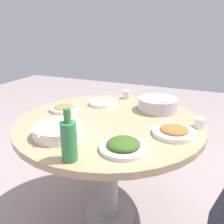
# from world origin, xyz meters

# --- Properties ---
(ground) EXTENTS (8.00, 8.00, 0.00)m
(ground) POSITION_xyz_m (0.00, 0.00, 0.00)
(ground) COLOR gray
(round_dining_table) EXTENTS (1.15, 1.15, 0.75)m
(round_dining_table) POSITION_xyz_m (0.00, 0.00, 0.64)
(round_dining_table) COLOR #99999E
(round_dining_table) RESTS_ON ground
(rice_bowl) EXTENTS (0.27, 0.27, 0.10)m
(rice_bowl) POSITION_xyz_m (0.23, 0.30, 0.80)
(rice_bowl) COLOR #B2B5BA
(rice_bowl) RESTS_ON round_dining_table
(soup_bowl) EXTENTS (0.27, 0.29, 0.06)m
(soup_bowl) POSITION_xyz_m (-0.16, -0.32, 0.78)
(soup_bowl) COLOR white
(soup_bowl) RESTS_ON round_dining_table
(dish_stirfry) EXTENTS (0.23, 0.23, 0.05)m
(dish_stirfry) POSITION_xyz_m (0.40, -0.06, 0.77)
(dish_stirfry) COLOR white
(dish_stirfry) RESTS_ON round_dining_table
(dish_tofu_braise) EXTENTS (0.20, 0.20, 0.04)m
(dish_tofu_braise) POSITION_xyz_m (-0.36, 0.04, 0.77)
(dish_tofu_braise) COLOR white
(dish_tofu_braise) RESTS_ON round_dining_table
(dish_noodles) EXTENTS (0.20, 0.20, 0.04)m
(dish_noodles) POSITION_xyz_m (-0.17, 0.26, 0.77)
(dish_noodles) COLOR white
(dish_noodles) RESTS_ON round_dining_table
(dish_greens) EXTENTS (0.23, 0.23, 0.05)m
(dish_greens) POSITION_xyz_m (0.21, -0.32, 0.77)
(dish_greens) COLOR white
(dish_greens) RESTS_ON round_dining_table
(green_bottle) EXTENTS (0.07, 0.07, 0.24)m
(green_bottle) POSITION_xyz_m (0.03, -0.50, 0.85)
(green_bottle) COLOR #318044
(green_bottle) RESTS_ON round_dining_table
(tea_cup_near) EXTENTS (0.06, 0.06, 0.06)m
(tea_cup_near) POSITION_xyz_m (-0.06, 0.48, 0.78)
(tea_cup_near) COLOR silver
(tea_cup_near) RESTS_ON round_dining_table
(tea_cup_far) EXTENTS (0.06, 0.06, 0.06)m
(tea_cup_far) POSITION_xyz_m (0.52, 0.10, 0.78)
(tea_cup_far) COLOR white
(tea_cup_far) RESTS_ON round_dining_table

